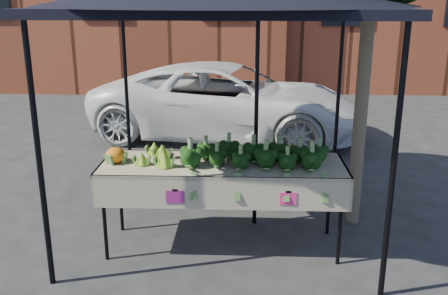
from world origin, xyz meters
TOP-DOWN VIEW (x-y plane):
  - ground at (0.00, 0.00)m, footprint 90.00×90.00m
  - table at (-0.02, -0.01)m, footprint 2.42×0.86m
  - canopy at (-0.05, 0.64)m, footprint 3.16×3.16m
  - broccoli_heap at (0.30, 0.02)m, footprint 1.46×0.56m
  - romanesco_cluster at (-0.69, 0.03)m, footprint 0.42×0.56m
  - cauliflower_pair at (-1.07, -0.06)m, footprint 0.19×0.19m
  - vehicle at (-0.21, 4.16)m, footprint 1.68×2.40m
  - street_tree at (1.42, 0.68)m, footprint 2.09×2.09m

SIDE VIEW (x-z plane):
  - ground at x=0.00m, z-range 0.00..0.00m
  - table at x=-0.02m, z-range 0.00..0.90m
  - cauliflower_pair at x=-1.07m, z-range 0.90..1.07m
  - romanesco_cluster at x=-0.69m, z-range 0.90..1.09m
  - broccoli_heap at x=0.30m, z-range 0.90..1.15m
  - canopy at x=-0.05m, z-range 0.00..2.74m
  - street_tree at x=1.42m, z-range 0.00..4.12m
  - vehicle at x=-0.21m, z-range 0.00..4.80m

